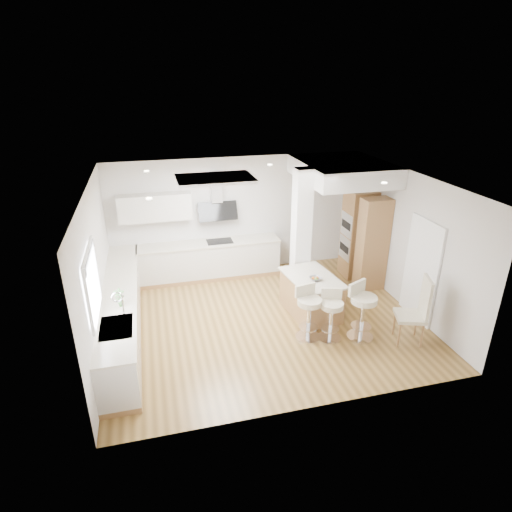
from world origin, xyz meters
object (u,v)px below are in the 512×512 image
object	(u,v)px
peninsula	(311,295)
bar_stool_c	(362,308)
bar_stool_a	(309,310)
bar_stool_b	(331,313)
dining_chair	(418,309)

from	to	relation	value
peninsula	bar_stool_c	bearing A→B (deg)	-68.32
peninsula	bar_stool_a	distance (m)	0.91
bar_stool_c	bar_stool_a	bearing A→B (deg)	140.92
peninsula	bar_stool_c	distance (m)	1.21
bar_stool_a	bar_stool_b	xyz separation A→B (m)	(0.39, -0.14, -0.04)
bar_stool_a	peninsula	bearing A→B (deg)	54.03
bar_stool_c	dining_chair	xyz separation A→B (m)	(0.89, -0.36, 0.07)
bar_stool_c	bar_stool_b	bearing A→B (deg)	144.60
bar_stool_a	bar_stool_b	distance (m)	0.41
bar_stool_a	dining_chair	world-z (taller)	dining_chair
peninsula	bar_stool_a	world-z (taller)	bar_stool_a
bar_stool_a	bar_stool_c	distance (m)	0.97
peninsula	dining_chair	bearing A→B (deg)	-50.87
bar_stool_a	bar_stool_c	world-z (taller)	bar_stool_c
bar_stool_b	bar_stool_c	size ratio (longest dim) A/B	0.89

